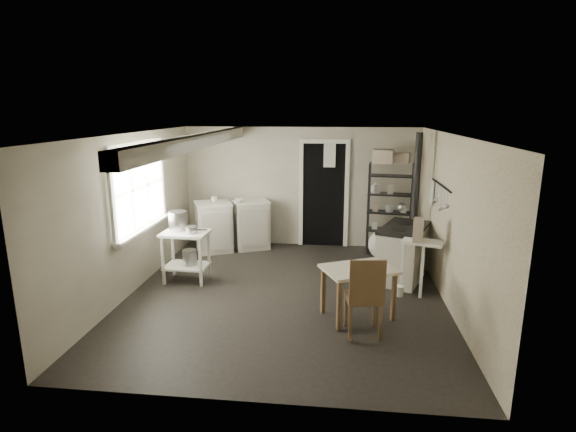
# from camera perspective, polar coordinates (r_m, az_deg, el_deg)

# --- Properties ---
(floor) EXTENTS (5.00, 5.00, 0.00)m
(floor) POSITION_cam_1_polar(r_m,az_deg,el_deg) (6.65, -0.29, -9.86)
(floor) COLOR black
(floor) RESTS_ON ground
(ceiling) EXTENTS (5.00, 5.00, 0.00)m
(ceiling) POSITION_cam_1_polar(r_m,az_deg,el_deg) (6.12, -0.32, 10.34)
(ceiling) COLOR silver
(ceiling) RESTS_ON wall_back
(wall_back) EXTENTS (4.50, 0.02, 2.30)m
(wall_back) POSITION_cam_1_polar(r_m,az_deg,el_deg) (8.72, 1.60, 3.67)
(wall_back) COLOR #BBB5A0
(wall_back) RESTS_ON ground
(wall_front) EXTENTS (4.50, 0.02, 2.30)m
(wall_front) POSITION_cam_1_polar(r_m,az_deg,el_deg) (3.93, -4.58, -8.79)
(wall_front) COLOR #BBB5A0
(wall_front) RESTS_ON ground
(wall_left) EXTENTS (0.02, 5.00, 2.30)m
(wall_left) POSITION_cam_1_polar(r_m,az_deg,el_deg) (6.91, -19.17, 0.31)
(wall_left) COLOR #BBB5A0
(wall_left) RESTS_ON ground
(wall_right) EXTENTS (0.02, 5.00, 2.30)m
(wall_right) POSITION_cam_1_polar(r_m,az_deg,el_deg) (6.43, 20.03, -0.70)
(wall_right) COLOR #BBB5A0
(wall_right) RESTS_ON ground
(window) EXTENTS (0.12, 1.76, 1.28)m
(window) POSITION_cam_1_polar(r_m,az_deg,el_deg) (7.01, -18.48, 3.46)
(window) COLOR white
(window) RESTS_ON wall_left
(doorway) EXTENTS (0.96, 0.10, 2.08)m
(doorway) POSITION_cam_1_polar(r_m,az_deg,el_deg) (8.69, 4.54, 2.60)
(doorway) COLOR white
(doorway) RESTS_ON ground
(ceiling_beam) EXTENTS (0.18, 5.00, 0.18)m
(ceiling_beam) POSITION_cam_1_polar(r_m,az_deg,el_deg) (6.37, -11.24, 9.31)
(ceiling_beam) COLOR white
(ceiling_beam) RESTS_ON ceiling
(wallpaper_panel) EXTENTS (0.01, 5.00, 2.30)m
(wallpaper_panel) POSITION_cam_1_polar(r_m,az_deg,el_deg) (6.43, 19.94, -0.70)
(wallpaper_panel) COLOR beige
(wallpaper_panel) RESTS_ON wall_right
(utensil_rail) EXTENTS (0.06, 1.20, 0.44)m
(utensil_rail) POSITION_cam_1_polar(r_m,az_deg,el_deg) (6.91, 18.68, 3.74)
(utensil_rail) COLOR #B0B1B3
(utensil_rail) RESTS_ON wall_right
(prep_table) EXTENTS (0.71, 0.52, 0.79)m
(prep_table) POSITION_cam_1_polar(r_m,az_deg,el_deg) (7.17, -12.79, -5.04)
(prep_table) COLOR white
(prep_table) RESTS_ON ground
(stockpot) EXTENTS (0.33, 0.33, 0.30)m
(stockpot) POSITION_cam_1_polar(r_m,az_deg,el_deg) (7.16, -13.81, -0.61)
(stockpot) COLOR #B0B1B3
(stockpot) RESTS_ON prep_table
(saucepan) EXTENTS (0.23, 0.23, 0.10)m
(saucepan) POSITION_cam_1_polar(r_m,az_deg,el_deg) (6.96, -12.14, -1.68)
(saucepan) COLOR #B0B1B3
(saucepan) RESTS_ON prep_table
(bucket) EXTENTS (0.26, 0.26, 0.24)m
(bucket) POSITION_cam_1_polar(r_m,az_deg,el_deg) (7.17, -12.38, -5.13)
(bucket) COLOR #B0B1B3
(bucket) RESTS_ON prep_table
(base_cabinets) EXTENTS (1.55, 1.13, 0.93)m
(base_cabinets) POSITION_cam_1_polar(r_m,az_deg,el_deg) (8.63, -7.04, -1.23)
(base_cabinets) COLOR beige
(base_cabinets) RESTS_ON ground
(mixing_bowl) EXTENTS (0.28, 0.28, 0.06)m
(mixing_bowl) POSITION_cam_1_polar(r_m,az_deg,el_deg) (8.44, -6.48, 1.89)
(mixing_bowl) COLOR silver
(mixing_bowl) RESTS_ON base_cabinets
(counter_cup) EXTENTS (0.16, 0.16, 0.10)m
(counter_cup) POSITION_cam_1_polar(r_m,az_deg,el_deg) (8.51, -9.32, 2.02)
(counter_cup) COLOR silver
(counter_cup) RESTS_ON base_cabinets
(shelf_rack) EXTENTS (0.83, 0.41, 1.69)m
(shelf_rack) POSITION_cam_1_polar(r_m,az_deg,el_deg) (8.40, 12.79, 1.57)
(shelf_rack) COLOR black
(shelf_rack) RESTS_ON ground
(shelf_jar) EXTENTS (0.12, 0.12, 0.20)m
(shelf_jar) POSITION_cam_1_polar(r_m,az_deg,el_deg) (8.32, 11.01, 4.51)
(shelf_jar) COLOR silver
(shelf_jar) RESTS_ON shelf_rack
(storage_box_a) EXTENTS (0.40, 0.36, 0.24)m
(storage_box_a) POSITION_cam_1_polar(r_m,az_deg,el_deg) (8.21, 12.06, 8.82)
(storage_box_a) COLOR beige
(storage_box_a) RESTS_ON shelf_rack
(storage_box_b) EXTENTS (0.36, 0.35, 0.19)m
(storage_box_b) POSITION_cam_1_polar(r_m,az_deg,el_deg) (8.33, 14.30, 8.62)
(storage_box_b) COLOR beige
(storage_box_b) RESTS_ON shelf_rack
(stove) EXTENTS (0.96, 1.23, 0.85)m
(stove) POSITION_cam_1_polar(r_m,az_deg,el_deg) (7.31, 14.37, -4.44)
(stove) COLOR beige
(stove) RESTS_ON ground
(stovepipe) EXTENTS (0.12, 0.12, 1.35)m
(stovepipe) POSITION_cam_1_polar(r_m,az_deg,el_deg) (7.48, 16.05, 4.92)
(stovepipe) COLOR black
(stovepipe) RESTS_ON stove
(side_ledge) EXTENTS (0.62, 0.47, 0.85)m
(side_ledge) POSITION_cam_1_polar(r_m,az_deg,el_deg) (6.64, 16.49, -6.49)
(side_ledge) COLOR white
(side_ledge) RESTS_ON ground
(oats_box) EXTENTS (0.17, 0.24, 0.32)m
(oats_box) POSITION_cam_1_polar(r_m,az_deg,el_deg) (6.44, 16.21, -1.69)
(oats_box) COLOR beige
(oats_box) RESTS_ON side_ledge
(work_table) EXTENTS (1.06, 0.93, 0.67)m
(work_table) POSITION_cam_1_polar(r_m,az_deg,el_deg) (5.90, 8.87, -9.16)
(work_table) COLOR beige
(work_table) RESTS_ON ground
(table_cup) EXTENTS (0.11, 0.11, 0.09)m
(table_cup) POSITION_cam_1_polar(r_m,az_deg,el_deg) (5.63, 11.18, -5.75)
(table_cup) COLOR silver
(table_cup) RESTS_ON work_table
(chair) EXTENTS (0.46, 0.48, 1.00)m
(chair) POSITION_cam_1_polar(r_m,az_deg,el_deg) (5.45, 9.57, -9.97)
(chair) COLOR brown
(chair) RESTS_ON ground
(flour_sack) EXTENTS (0.49, 0.44, 0.50)m
(flour_sack) POSITION_cam_1_polar(r_m,az_deg,el_deg) (8.28, 11.59, -3.62)
(flour_sack) COLOR silver
(flour_sack) RESTS_ON ground
(floor_crock) EXTENTS (0.15, 0.15, 0.15)m
(floor_crock) POSITION_cam_1_polar(r_m,az_deg,el_deg) (6.76, 13.98, -9.21)
(floor_crock) COLOR silver
(floor_crock) RESTS_ON ground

